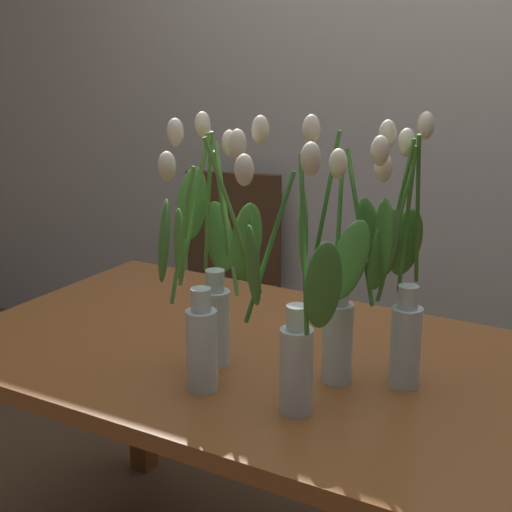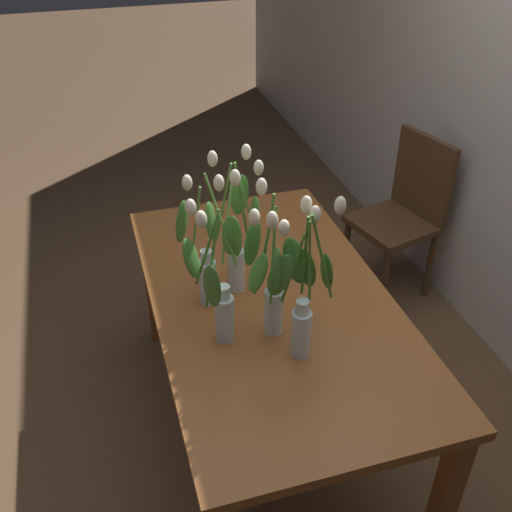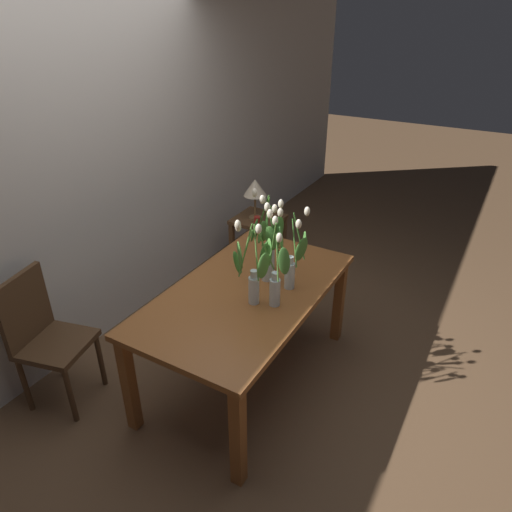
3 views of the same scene
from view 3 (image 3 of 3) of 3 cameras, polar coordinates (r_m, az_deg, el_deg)
The scene contains 12 objects.
ground_plane at distance 3.46m, azimuth -1.08°, elevation -14.63°, with size 18.00×18.00×0.00m, color brown.
room_wall_rear at distance 3.55m, azimuth -20.22°, elevation 10.20°, with size 9.00×0.10×2.70m, color beige.
dining_table at distance 3.05m, azimuth -1.19°, elevation -5.70°, with size 1.60×0.90×0.74m.
tulip_vase_0 at distance 3.11m, azimuth 1.36°, elevation 1.93°, with size 0.16×0.24×0.58m.
tulip_vase_1 at distance 2.75m, azimuth -0.35°, elevation -1.83°, with size 0.27×0.24×0.57m.
tulip_vase_2 at distance 2.93m, azimuth 4.71°, elevation -0.97°, with size 0.21×0.17×0.56m.
tulip_vase_3 at distance 2.77m, azimuth 2.34°, elevation -2.77°, with size 0.18×0.26×0.59m.
tulip_vase_4 at distance 3.00m, azimuth 1.84°, elevation 0.54°, with size 0.23×0.15×0.59m.
dining_chair at distance 3.28m, azimuth -24.82°, elevation -8.69°, with size 0.49×0.49×0.93m.
side_table at distance 4.55m, azimuth 0.27°, elevation 3.41°, with size 0.44×0.44×0.55m.
table_lamp at distance 4.38m, azimuth -0.12°, elevation 8.37°, with size 0.22×0.22×0.40m.
pillar_candle at distance 4.36m, azimuth 0.12°, elevation 4.47°, with size 0.06×0.06×0.07m, color #B72D23.
Camera 3 is at (-2.15, -1.32, 2.36)m, focal length 32.24 mm.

